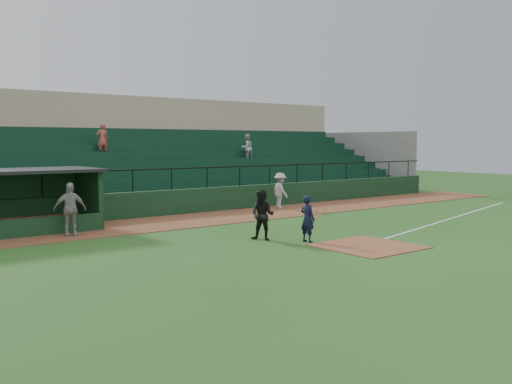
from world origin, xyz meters
TOP-DOWN VIEW (x-y plane):
  - ground at (0.00, 0.00)m, footprint 90.00×90.00m
  - warning_track at (0.00, 8.00)m, footprint 40.00×4.00m
  - home_plate_dirt at (0.00, -1.00)m, footprint 3.00×3.00m
  - foul_line at (8.00, 1.20)m, footprint 17.49×4.44m
  - stadium_structure at (-0.00, 16.46)m, footprint 38.00×13.08m
  - batter_at_plate at (-0.98, 0.86)m, footprint 1.01×0.68m
  - umpire at (-1.97, 2.11)m, footprint 1.02×1.09m
  - runner at (4.68, 8.93)m, footprint 0.88×1.29m
  - dugout_player_a at (-7.00, 7.12)m, footprint 1.22×0.69m

SIDE VIEW (x-z plane):
  - ground at x=0.00m, z-range 0.00..0.00m
  - foul_line at x=8.00m, z-range 0.00..0.01m
  - warning_track at x=0.00m, z-range 0.00..0.03m
  - home_plate_dirt at x=0.00m, z-range 0.00..0.03m
  - batter_at_plate at x=-0.98m, z-range 0.00..1.63m
  - umpire at x=-1.97m, z-range 0.00..1.78m
  - runner at x=4.68m, z-range 0.03..1.88m
  - dugout_player_a at x=-7.00m, z-range 0.03..1.98m
  - stadium_structure at x=0.00m, z-range -0.90..5.50m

